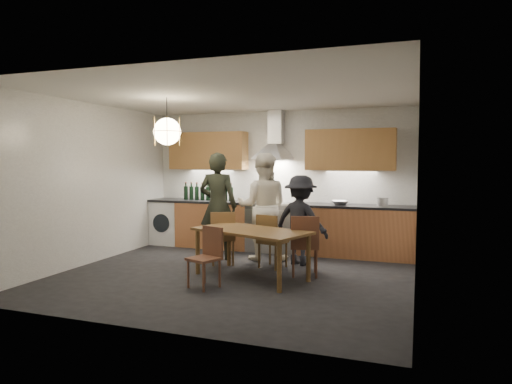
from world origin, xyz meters
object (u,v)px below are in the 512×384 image
(dining_table, at_px, (251,235))
(person_left, at_px, (218,206))
(stock_pot, at_px, (383,202))
(person_right, at_px, (301,220))
(chair_back_left, at_px, (223,234))
(wine_bottles, at_px, (208,192))
(mixing_bowl, at_px, (340,203))
(person_mid, at_px, (263,207))
(chair_front, at_px, (208,253))

(dining_table, relative_size, person_left, 1.01)
(stock_pot, bearing_deg, person_right, -142.73)
(chair_back_left, xyz_separation_m, wine_bottles, (-0.92, 1.37, 0.58))
(dining_table, height_order, mixing_bowl, mixing_bowl)
(person_right, bearing_deg, chair_back_left, 36.99)
(dining_table, bearing_deg, person_mid, 120.87)
(person_mid, bearing_deg, person_right, 153.21)
(person_mid, bearing_deg, chair_back_left, 37.34)
(mixing_bowl, xyz_separation_m, stock_pot, (0.71, 0.05, 0.03))
(person_right, distance_m, wine_bottles, 2.30)
(chair_front, distance_m, stock_pot, 3.33)
(dining_table, bearing_deg, chair_front, -101.82)
(wine_bottles, bearing_deg, dining_table, -50.52)
(dining_table, bearing_deg, mixing_bowl, 83.47)
(chair_back_left, relative_size, chair_front, 1.08)
(chair_back_left, bearing_deg, person_right, 178.21)
(dining_table, distance_m, chair_back_left, 0.92)
(person_right, bearing_deg, chair_front, 78.64)
(stock_pot, bearing_deg, person_mid, -157.87)
(chair_front, height_order, person_right, person_right)
(person_right, distance_m, stock_pot, 1.53)
(person_mid, relative_size, person_right, 1.25)
(chair_back_left, relative_size, person_right, 0.60)
(person_left, distance_m, stock_pot, 2.80)
(person_left, distance_m, person_right, 1.44)
(dining_table, height_order, chair_back_left, chair_back_left)
(mixing_bowl, bearing_deg, wine_bottles, 178.91)
(chair_back_left, bearing_deg, person_mid, -151.04)
(dining_table, relative_size, person_mid, 1.01)
(person_right, xyz_separation_m, mixing_bowl, (0.49, 0.87, 0.22))
(person_left, xyz_separation_m, person_mid, (0.74, 0.19, -0.01))
(chair_front, distance_m, person_left, 1.79)
(person_left, bearing_deg, person_mid, -170.10)
(person_left, bearing_deg, mixing_bowl, -159.03)
(dining_table, xyz_separation_m, person_right, (0.46, 1.05, 0.11))
(mixing_bowl, bearing_deg, person_left, -154.60)
(stock_pot, bearing_deg, chair_back_left, -149.80)
(dining_table, xyz_separation_m, wine_bottles, (-1.62, 1.96, 0.46))
(chair_front, relative_size, person_left, 0.44)
(person_left, relative_size, wine_bottles, 1.73)
(dining_table, height_order, chair_front, chair_front)
(mixing_bowl, relative_size, wine_bottles, 0.30)
(dining_table, bearing_deg, chair_back_left, 159.57)
(chair_front, bearing_deg, stock_pot, 72.34)
(dining_table, relative_size, mixing_bowl, 5.87)
(chair_front, relative_size, wine_bottles, 0.76)
(stock_pot, relative_size, wine_bottles, 0.18)
(person_right, relative_size, mixing_bowl, 4.63)
(mixing_bowl, distance_m, wine_bottles, 2.57)
(chair_front, relative_size, person_mid, 0.44)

